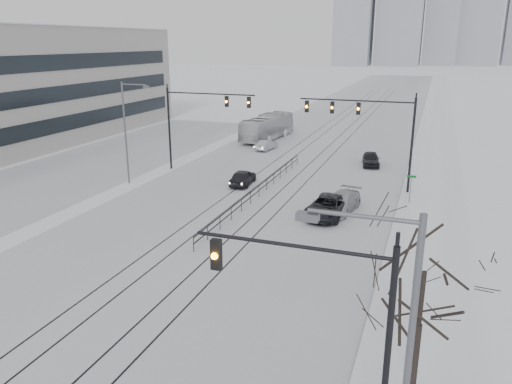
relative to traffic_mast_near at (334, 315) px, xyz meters
name	(u,v)px	position (x,y,z in m)	size (l,w,h in m)	color
road	(332,135)	(-10.79, 54.00, -4.55)	(22.00, 260.00, 0.02)	silver
sidewalk_east	(436,141)	(2.71, 54.00, -4.48)	(5.00, 260.00, 0.16)	white
curb	(416,140)	(0.26, 54.00, -4.50)	(0.10, 260.00, 0.12)	gray
parking_strip	(95,164)	(-30.79, 29.00, -4.55)	(14.00, 60.00, 0.03)	silver
tram_rails	(292,169)	(-10.79, 34.00, -4.54)	(5.30, 180.00, 0.01)	black
skyline	(429,3)	(-5.77, 267.63, 26.08)	(96.00, 48.00, 72.00)	#90949E
traffic_mast_near	(334,315)	(0.00, 0.00, 0.00)	(6.10, 0.37, 7.00)	black
traffic_mast_ne	(372,124)	(-2.64, 29.00, 1.20)	(9.60, 0.37, 8.00)	black
traffic_mast_nw	(196,115)	(-19.31, 30.00, 1.01)	(9.10, 0.37, 8.00)	black
street_light_east	(394,371)	(1.91, -3.00, 0.65)	(2.73, 0.25, 9.00)	#595B60
street_light_west	(128,126)	(-22.99, 24.00, 0.65)	(2.73, 0.25, 9.00)	#595B60
bare_tree	(423,285)	(2.41, 3.00, -0.07)	(4.40, 4.40, 6.10)	black
median_fence	(259,191)	(-10.79, 24.00, -4.04)	(0.06, 24.00, 1.00)	black
street_sign	(411,185)	(1.01, 26.00, -2.96)	(0.70, 0.06, 2.40)	#595B60
sedan_sb_inner	(243,177)	(-13.34, 26.87, -3.87)	(1.63, 4.06, 1.38)	black
sedan_sb_outer	(266,145)	(-16.08, 41.67, -3.95)	(1.29, 3.69, 1.22)	#9FA2A7
sedan_nb_front	(328,207)	(-4.47, 21.17, -3.82)	(2.48, 5.38, 1.49)	black
sedan_nb_right	(341,202)	(-3.75, 22.66, -3.86)	(1.97, 4.86, 1.41)	#ABACB3
sedan_nb_far	(371,159)	(-3.49, 37.98, -3.86)	(1.65, 4.11, 1.40)	black
box_truck	(267,127)	(-18.10, 48.10, -2.98)	(2.66, 11.37, 3.17)	silver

